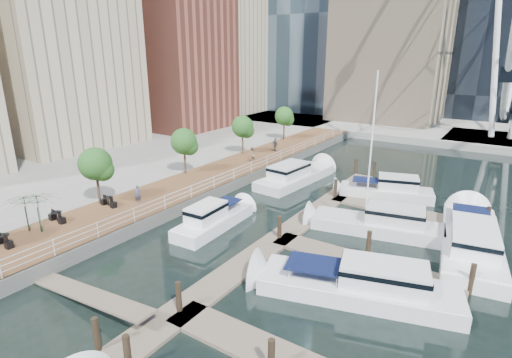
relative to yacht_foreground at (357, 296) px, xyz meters
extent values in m
plane|color=black|center=(-9.96, -4.38, 0.00)|extent=(520.00, 520.00, 0.00)
cube|color=brown|center=(-18.96, 10.62, 0.50)|extent=(6.00, 60.00, 1.00)
cube|color=#595954|center=(-15.96, 10.62, 0.50)|extent=(0.25, 60.00, 1.00)
cube|color=gray|center=(-45.96, 10.62, 0.50)|extent=(48.00, 90.00, 1.00)
cube|color=gray|center=(-9.96, 97.62, 0.50)|extent=(200.00, 114.00, 1.00)
cube|color=gray|center=(4.04, 47.62, 0.50)|extent=(14.00, 12.00, 1.00)
cube|color=#6D6051|center=(-6.96, 5.62, 0.10)|extent=(2.00, 32.00, 0.20)
cube|color=#6D6051|center=(-0.96, 3.62, 0.10)|extent=(12.00, 2.00, 0.20)
cube|color=#6D6051|center=(-0.96, 13.62, 0.10)|extent=(12.00, 2.00, 0.20)
cube|color=#BCAD8E|center=(-43.96, 11.62, 14.00)|extent=(14.00, 16.00, 26.00)
cube|color=brown|center=(-39.96, 29.62, 11.00)|extent=(12.00, 14.00, 20.00)
cube|color=#BCAD8E|center=(-45.96, 45.62, 15.00)|extent=(14.00, 16.00, 28.00)
cylinder|color=white|center=(1.54, 47.62, 14.00)|extent=(0.80, 0.80, 26.00)
cylinder|color=#3F2B1C|center=(-21.36, -0.38, 2.20)|extent=(0.20, 0.20, 2.40)
sphere|color=#265B1E|center=(-21.36, -0.38, 4.30)|extent=(2.60, 2.60, 2.60)
cylinder|color=#3F2B1C|center=(-21.36, 9.62, 2.20)|extent=(0.20, 0.20, 2.40)
sphere|color=#265B1E|center=(-21.36, 9.62, 4.30)|extent=(2.60, 2.60, 2.60)
cylinder|color=#3F2B1C|center=(-21.36, 19.62, 2.20)|extent=(0.20, 0.20, 2.40)
sphere|color=#265B1E|center=(-21.36, 19.62, 4.30)|extent=(2.60, 2.60, 2.60)
cylinder|color=#3F2B1C|center=(-21.36, 29.62, 2.20)|extent=(0.20, 0.20, 2.40)
sphere|color=#265B1E|center=(-21.36, 29.62, 4.30)|extent=(2.60, 2.60, 2.60)
imported|color=#44435A|center=(-18.85, 1.40, 1.74)|extent=(0.64, 0.62, 1.48)
imported|color=gray|center=(-18.29, 16.97, 1.88)|extent=(0.90, 1.02, 1.75)
imported|color=#333940|center=(-18.70, 22.81, 1.83)|extent=(1.06, 0.76, 1.67)
imported|color=#0F3A1E|center=(-19.99, -6.00, 2.37)|extent=(3.14, 3.20, 2.73)
imported|color=black|center=(-20.82, -6.39, 2.29)|extent=(3.69, 3.72, 2.57)
camera|label=1|loc=(5.69, -18.60, 12.54)|focal=28.00mm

